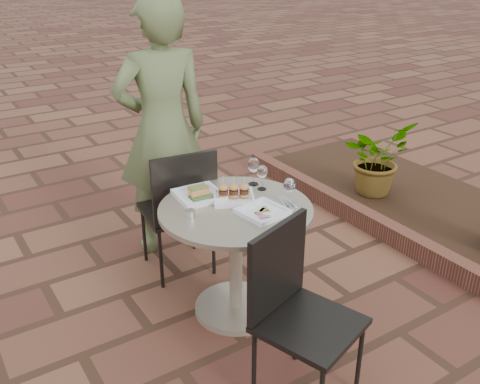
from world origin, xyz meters
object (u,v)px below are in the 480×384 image
diner (162,129)px  chair_near (294,301)px  chair_far (181,203)px  plate_sliders (234,194)px  cafe_table (236,244)px  plate_salmon (199,194)px  plate_tuna (262,212)px

diner → chair_near: bearing=95.1°
chair_far → plate_sliders: 0.52m
cafe_table → plate_salmon: bearing=116.5°
chair_far → plate_sliders: (0.13, -0.46, 0.21)m
plate_salmon → chair_far: bearing=84.5°
chair_near → plate_sliders: 0.84m
plate_sliders → chair_far: bearing=105.7°
chair_near → plate_tuna: bearing=52.5°
plate_sliders → diner: bearing=92.4°
diner → plate_sliders: bearing=101.5°
chair_near → plate_sliders: size_ratio=2.88×
plate_salmon → plate_tuna: size_ratio=1.04×
diner → plate_salmon: diner is taller
diner → plate_salmon: (-0.12, -0.74, -0.18)m
chair_far → plate_tuna: size_ratio=3.43×
chair_far → plate_salmon: (-0.03, -0.32, 0.20)m
diner → plate_salmon: 0.78m
chair_near → cafe_table: bearing=62.8°
cafe_table → diner: bearing=89.5°
plate_sliders → plate_tuna: (0.04, -0.25, -0.02)m
plate_tuna → chair_far: bearing=103.2°
chair_far → plate_tuna: bearing=109.9°
cafe_table → chair_far: chair_far is taller
diner → plate_sliders: diner is taller
chair_far → plate_salmon: chair_far is taller
cafe_table → plate_sliders: bearing=63.9°
cafe_table → plate_sliders: plate_sliders is taller
diner → plate_tuna: (0.07, -1.13, -0.19)m
cafe_table → plate_tuna: bearing=-61.9°
chair_far → diner: bearing=-95.7°
chair_far → plate_salmon: size_ratio=3.31×
chair_near → diner: bearing=67.7°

